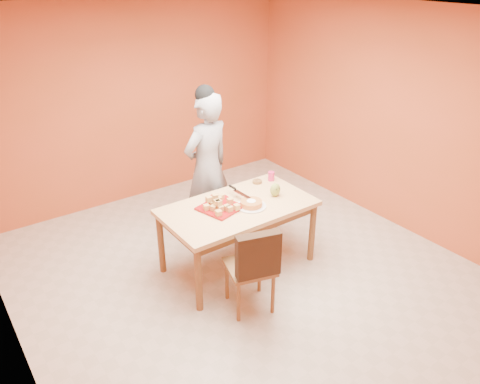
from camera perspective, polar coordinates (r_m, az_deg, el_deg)
floor at (r=5.19m, az=0.72°, el=-10.11°), size 5.00×5.00×0.00m
ceiling at (r=4.18m, az=0.95°, el=21.09°), size 5.00×5.00×0.00m
wall_back at (r=6.59m, az=-12.41°, el=10.54°), size 4.50×0.00×4.50m
wall_right at (r=6.05m, az=18.45°, el=8.39°), size 0.00×5.00×5.00m
dining_table at (r=4.99m, az=-0.25°, el=-2.60°), size 1.60×0.90×0.76m
dining_chair at (r=4.49m, az=1.36°, el=-8.94°), size 0.55×0.61×0.95m
pastry_pile at (r=4.85m, az=-2.45°, el=-1.22°), size 0.35×0.35×0.11m
person at (r=5.52m, az=-4.01°, el=3.00°), size 0.73×0.55×1.80m
pastry_platter at (r=4.88m, az=-2.43°, el=-1.93°), size 0.47×0.47×0.02m
red_dinner_plate at (r=5.05m, az=-2.76°, el=-0.94°), size 0.32×0.32×0.02m
white_cake_plate at (r=4.92m, az=1.38°, el=-1.73°), size 0.36×0.36×0.01m
sponge_cake at (r=4.91m, az=1.38°, el=-1.40°), size 0.26×0.26×0.05m
cake_server at (r=5.02m, az=0.24°, el=-0.26°), size 0.06×0.26×0.01m
egg_ornament at (r=5.12m, az=4.31°, el=0.27°), size 0.13×0.11×0.15m
magenta_glass at (r=5.50m, az=3.82°, el=1.94°), size 0.09×0.09×0.11m
checker_tin at (r=5.44m, az=2.10°, el=1.27°), size 0.14×0.14×0.03m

